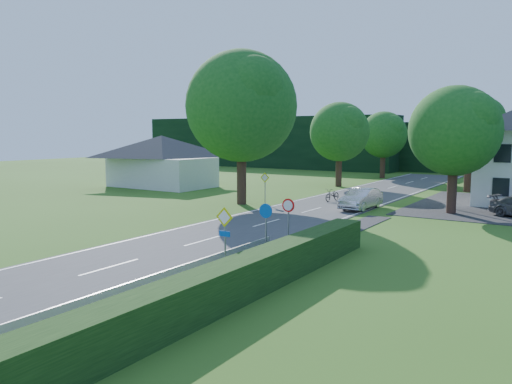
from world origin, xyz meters
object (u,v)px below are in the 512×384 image
Objects in this scene: motorcycle at (332,195)px; parasol at (483,194)px; moving_car at (361,199)px; parked_car_silver_a at (502,196)px; streetlight at (453,147)px.

parasol is (10.49, 3.98, 0.37)m from motorcycle.
parasol is at bearing 27.72° from motorcycle.
moving_car is 11.24m from parked_car_silver_a.
moving_car is 2.36× the size of motorcycle.
motorcycle is (-8.86, -0.77, -3.92)m from streetlight.
moving_car is (-5.36, -3.60, -3.68)m from streetlight.
streetlight is 4.20× the size of motorcycle.
parasol is at bearing 46.03° from moving_car.
streetlight is at bearing -116.87° from parasol.
parked_car_silver_a is at bearing 55.98° from streetlight.
motorcycle is at bearing 142.83° from moving_car.
parked_car_silver_a is at bearing 38.43° from parasol.
streetlight is 1.78× the size of moving_car.
parked_car_silver_a is (11.66, 4.90, 0.17)m from motorcycle.
moving_car is 4.51m from motorcycle.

